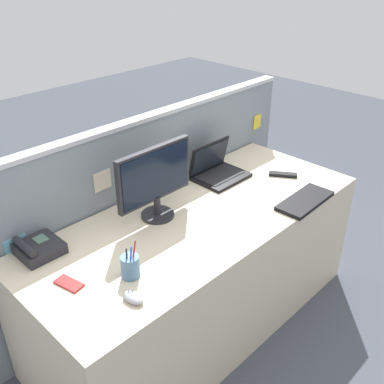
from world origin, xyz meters
name	(u,v)px	position (x,y,z in m)	size (l,w,h in m)	color
ground_plane	(198,319)	(0.00, 0.00, 0.00)	(10.00, 10.00, 0.00)	#424751
desk	(198,271)	(0.00, 0.00, 0.37)	(1.94, 0.79, 0.74)	beige
cubicle_divider	(146,210)	(0.00, 0.44, 0.59)	(2.35, 0.08, 1.17)	gray
desktop_monitor	(155,179)	(-0.16, 0.16, 0.96)	(0.46, 0.17, 0.39)	#232328
laptop	(216,169)	(0.40, 0.23, 0.79)	(0.31, 0.25, 0.21)	black
desk_phone	(38,248)	(-0.76, 0.30, 0.77)	(0.19, 0.18, 0.09)	#232328
keyboard_main	(305,201)	(0.50, -0.33, 0.75)	(0.37, 0.16, 0.02)	black
computer_mouse_right_hand	(133,297)	(-0.65, -0.26, 0.76)	(0.06, 0.10, 0.03)	#9EA0A8
pen_cup	(130,266)	(-0.56, -0.13, 0.79)	(0.08, 0.08, 0.18)	#4C7093
cell_phone_red_case	(69,284)	(-0.78, 0.01, 0.75)	(0.06, 0.13, 0.01)	#B22323
tv_remote	(283,175)	(0.69, -0.06, 0.75)	(0.04, 0.17, 0.02)	black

